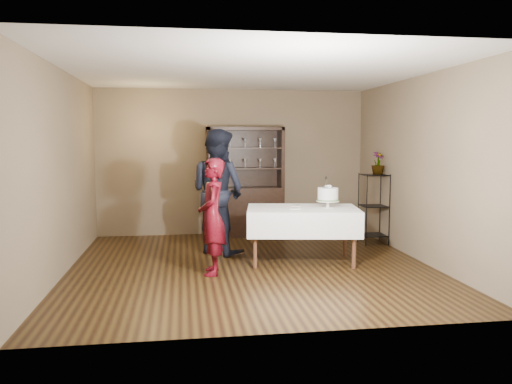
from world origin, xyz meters
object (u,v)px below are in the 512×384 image
china_hutch (245,200)px  plant_etagere (374,206)px  man (217,191)px  woman (212,217)px  cake (328,195)px  potted_plant (378,163)px  cake_table (303,221)px

china_hutch → plant_etagere: size_ratio=1.67×
china_hutch → man: 1.50m
woman → cake: 1.76m
woman → potted_plant: potted_plant is taller
china_hutch → woman: china_hutch is taller
potted_plant → china_hutch: bearing=152.8°
china_hutch → man: size_ratio=1.03×
cake_table → potted_plant: potted_plant is taller
plant_etagere → potted_plant: size_ratio=3.12×
plant_etagere → man: (-2.68, -0.29, 0.32)m
cake_table → cake: 0.52m
cake_table → potted_plant: (1.55, 1.04, 0.77)m
man → potted_plant: 2.76m
plant_etagere → cake_table: bearing=-144.4°
china_hutch → cake: 2.38m
man → plant_etagere: bearing=-130.5°
china_hutch → cake_table: size_ratio=1.16×
cake_table → plant_etagere: bearing=35.6°
woman → china_hutch: bearing=166.1°
china_hutch → potted_plant: (2.12, -1.09, 0.72)m
china_hutch → plant_etagere: (2.08, -1.05, -0.01)m
plant_etagere → woman: size_ratio=0.78×
plant_etagere → man: man is taller
china_hutch → woman: 2.71m
plant_etagere → cake_table: plant_etagere is taller
plant_etagere → woman: woman is taller
woman → plant_etagere: bearing=120.9°
china_hutch → woman: bearing=-106.3°
china_hutch → man: china_hutch is taller
china_hutch → cake: (0.94, -2.17, 0.31)m
plant_etagere → cake: size_ratio=2.64×
man → cake_table: bearing=-170.4°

